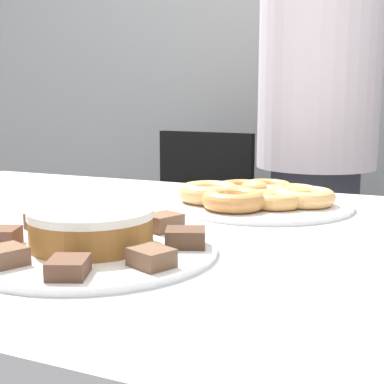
{
  "coord_description": "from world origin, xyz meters",
  "views": [
    {
      "loc": [
        0.36,
        -0.82,
        0.99
      ],
      "look_at": [
        -0.01,
        0.03,
        0.83
      ],
      "focal_mm": 50.0,
      "sensor_mm": 36.0,
      "label": 1
    }
  ],
  "objects": [
    {
      "name": "table",
      "position": [
        0.0,
        0.0,
        0.68
      ],
      "size": [
        1.71,
        0.96,
        0.77
      ],
      "color": "silver",
      "rests_on": "ground_plane"
    },
    {
      "name": "donut_1",
      "position": [
        0.04,
        0.34,
        0.79
      ],
      "size": [
        0.12,
        0.12,
        0.03
      ],
      "color": "#D18E4C",
      "rests_on": "plate_donuts"
    },
    {
      "name": "donut_5",
      "position": [
        0.1,
        0.2,
        0.79
      ],
      "size": [
        0.11,
        0.11,
        0.03
      ],
      "color": "tan",
      "rests_on": "plate_donuts"
    },
    {
      "name": "lamington_6",
      "position": [
        0.05,
        -0.13,
        0.79
      ],
      "size": [
        0.07,
        0.07,
        0.03
      ],
      "rotation": [
        0.0,
        0.0,
        6.67
      ],
      "color": "#513828",
      "rests_on": "plate_cake"
    },
    {
      "name": "lamington_5",
      "position": [
        0.05,
        -0.24,
        0.79
      ],
      "size": [
        0.06,
        0.06,
        0.02
      ],
      "rotation": [
        0.0,
        0.0,
        5.89
      ],
      "color": "brown",
      "rests_on": "plate_cake"
    },
    {
      "name": "person_standing",
      "position": [
        0.04,
        0.91,
        0.83
      ],
      "size": [
        0.38,
        0.38,
        1.6
      ],
      "color": "#383842",
      "rests_on": "ground_plane"
    },
    {
      "name": "lamington_7",
      "position": [
        -0.02,
        -0.06,
        0.79
      ],
      "size": [
        0.06,
        0.07,
        0.03
      ],
      "rotation": [
        0.0,
        0.0,
        7.46
      ],
      "color": "brown",
      "rests_on": "plate_cake"
    },
    {
      "name": "wall_back",
      "position": [
        0.0,
        1.58,
        1.3
      ],
      "size": [
        8.0,
        0.05,
        2.6
      ],
      "color": "#A8AAAD",
      "rests_on": "ground_plane"
    },
    {
      "name": "donut_0",
      "position": [
        0.05,
        0.25,
        0.79
      ],
      "size": [
        0.11,
        0.11,
        0.03
      ],
      "color": "tan",
      "rests_on": "plate_donuts"
    },
    {
      "name": "donut_7",
      "position": [
        0.11,
        0.31,
        0.79
      ],
      "size": [
        0.1,
        0.1,
        0.03
      ],
      "color": "tan",
      "rests_on": "plate_donuts"
    },
    {
      "name": "lamington_3",
      "position": [
        -0.13,
        -0.31,
        0.79
      ],
      "size": [
        0.07,
        0.07,
        0.02
      ],
      "rotation": [
        0.0,
        0.0,
        4.31
      ],
      "color": "brown",
      "rests_on": "plate_cake"
    },
    {
      "name": "office_chair_left",
      "position": [
        -0.42,
        0.92,
        0.41
      ],
      "size": [
        0.49,
        0.49,
        0.87
      ],
      "rotation": [
        0.0,
        0.0,
        -0.12
      ],
      "color": "black",
      "rests_on": "ground_plane"
    },
    {
      "name": "lamington_0",
      "position": [
        -0.13,
        -0.06,
        0.79
      ],
      "size": [
        0.06,
        0.07,
        0.02
      ],
      "rotation": [
        0.0,
        0.0,
        1.96
      ],
      "color": "brown",
      "rests_on": "plate_cake"
    },
    {
      "name": "frosted_cake",
      "position": [
        -0.07,
        -0.18,
        0.81
      ],
      "size": [
        0.18,
        0.18,
        0.06
      ],
      "color": "#9E662D",
      "rests_on": "plate_cake"
    },
    {
      "name": "plate_donuts",
      "position": [
        0.05,
        0.25,
        0.77
      ],
      "size": [
        0.38,
        0.38,
        0.01
      ],
      "color": "white",
      "rests_on": "table"
    },
    {
      "name": "donut_3",
      "position": [
        -0.05,
        0.21,
        0.8
      ],
      "size": [
        0.13,
        0.13,
        0.04
      ],
      "color": "#E5AD66",
      "rests_on": "plate_donuts"
    },
    {
      "name": "plate_cake",
      "position": [
        -0.07,
        -0.18,
        0.77
      ],
      "size": [
        0.37,
        0.37,
        0.01
      ],
      "color": "white",
      "rests_on": "table"
    },
    {
      "name": "lamington_1",
      "position": [
        -0.2,
        -0.13,
        0.79
      ],
      "size": [
        0.07,
        0.07,
        0.03
      ],
      "rotation": [
        0.0,
        0.0,
        2.74
      ],
      "color": "brown",
      "rests_on": "plate_cake"
    },
    {
      "name": "donut_4",
      "position": [
        0.03,
        0.15,
        0.8
      ],
      "size": [
        0.13,
        0.13,
        0.04
      ],
      "color": "#C68447",
      "rests_on": "plate_donuts"
    },
    {
      "name": "lamington_4",
      "position": [
        -0.02,
        -0.31,
        0.79
      ],
      "size": [
        0.06,
        0.07,
        0.02
      ],
      "rotation": [
        0.0,
        0.0,
        5.1
      ],
      "color": "brown",
      "rests_on": "plate_cake"
    },
    {
      "name": "donut_2",
      "position": [
        -0.0,
        0.29,
        0.79
      ],
      "size": [
        0.12,
        0.12,
        0.03
      ],
      "color": "#C68447",
      "rests_on": "plate_donuts"
    },
    {
      "name": "donut_6",
      "position": [
        0.14,
        0.25,
        0.79
      ],
      "size": [
        0.12,
        0.12,
        0.03
      ],
      "color": "#E5AD66",
      "rests_on": "plate_donuts"
    }
  ]
}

